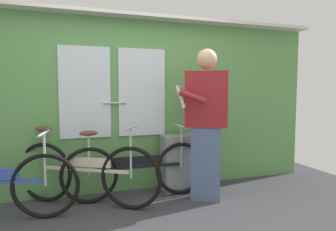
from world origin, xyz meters
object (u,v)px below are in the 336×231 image
(passenger_reading_newspaper, at_px, (205,121))
(trash_bin_by_wall, at_px, (178,163))
(bicycle_near_door, at_px, (86,173))
(bicycle_by_pole, at_px, (136,170))

(passenger_reading_newspaper, distance_m, trash_bin_by_wall, 0.73)
(bicycle_near_door, bearing_deg, bicycle_by_pole, 32.71)
(bicycle_by_pole, relative_size, passenger_reading_newspaper, 0.99)
(passenger_reading_newspaper, bearing_deg, bicycle_by_pole, 8.60)
(trash_bin_by_wall, bearing_deg, passenger_reading_newspaper, -66.86)
(bicycle_near_door, height_order, bicycle_by_pole, bicycle_near_door)
(bicycle_by_pole, distance_m, trash_bin_by_wall, 0.60)
(bicycle_by_pole, bearing_deg, passenger_reading_newspaper, -17.60)
(bicycle_near_door, bearing_deg, passenger_reading_newspaper, 20.13)
(bicycle_near_door, distance_m, trash_bin_by_wall, 1.18)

